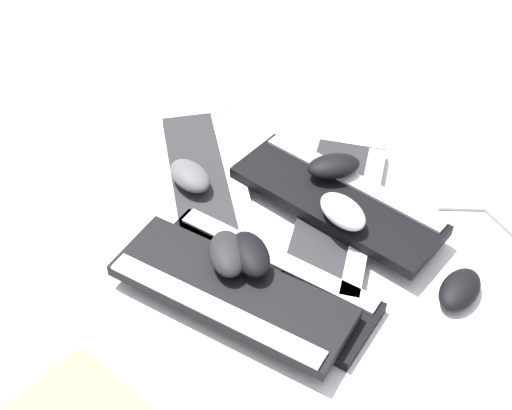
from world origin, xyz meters
TOP-DOWN VIEW (x-y plane):
  - ground_plane at (0.00, 0.00)m, footprint 3.20×3.20m
  - keyboard_0 at (0.21, 0.03)m, footprint 0.29×0.46m
  - keyboard_1 at (0.01, 0.14)m, footprint 0.44×0.16m
  - keyboard_2 at (-0.03, -0.14)m, footprint 0.46×0.31m
  - keyboard_3 at (-0.00, 0.14)m, footprint 0.34×0.46m
  - keyboard_4 at (0.27, -0.02)m, footprint 0.28×0.46m
  - mouse_0 at (0.16, 0.39)m, footprint 0.13×0.10m
  - mouse_1 at (0.21, 0.01)m, footprint 0.13×0.11m
  - mouse_2 at (0.07, 0.15)m, footprint 0.12×0.13m
  - mouse_3 at (-0.06, 0.12)m, footprint 0.11×0.13m
  - mouse_4 at (0.22, -0.03)m, footprint 0.13×0.10m
  - mouse_5 at (0.00, -0.17)m, footprint 0.12×0.13m

SIDE VIEW (x-z plane):
  - ground_plane at x=0.00m, z-range 0.00..0.00m
  - keyboard_0 at x=0.21m, z-range 0.00..0.03m
  - keyboard_1 at x=0.01m, z-range 0.00..0.03m
  - keyboard_2 at x=-0.03m, z-range 0.00..0.03m
  - mouse_0 at x=0.16m, z-range 0.00..0.04m
  - keyboard_3 at x=0.00m, z-range 0.03..0.06m
  - keyboard_4 at x=0.27m, z-range 0.03..0.06m
  - mouse_5 at x=0.00m, z-range 0.03..0.07m
  - mouse_1 at x=0.21m, z-range 0.06..0.10m
  - mouse_2 at x=0.07m, z-range 0.06..0.10m
  - mouse_3 at x=-0.06m, z-range 0.06..0.10m
  - mouse_4 at x=0.22m, z-range 0.06..0.10m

